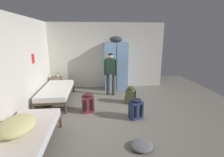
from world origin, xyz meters
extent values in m
plane|color=slate|center=(0.00, 0.00, 0.00)|extent=(8.13, 8.13, 0.00)
cube|color=beige|center=(0.00, 2.57, 1.30)|extent=(4.66, 0.06, 2.60)
cube|color=beige|center=(-2.30, 0.00, 1.30)|extent=(0.06, 5.08, 2.60)
cube|color=beige|center=(0.81, 2.54, 1.55)|extent=(0.55, 0.01, 0.40)
cube|color=red|center=(-2.26, 0.89, 1.45)|extent=(0.01, 0.20, 0.28)
cube|color=#7A9ECC|center=(0.12, 2.26, 0.93)|extent=(0.44, 0.52, 1.85)
cylinder|color=black|center=(0.24, 1.98, 1.05)|extent=(0.02, 0.03, 0.02)
cube|color=#7A9ECC|center=(0.58, 2.26, 0.93)|extent=(0.44, 0.52, 1.85)
cylinder|color=black|center=(0.70, 1.98, 1.05)|extent=(0.02, 0.03, 0.02)
ellipsoid|color=#333842|center=(0.35, 2.26, 1.96)|extent=(0.48, 0.36, 0.22)
cylinder|color=brown|center=(-2.14, 2.08, 0.28)|extent=(0.03, 0.03, 0.55)
cylinder|color=brown|center=(-1.79, 2.08, 0.28)|extent=(0.03, 0.03, 0.55)
cylinder|color=brown|center=(-2.14, 2.35, 0.28)|extent=(0.03, 0.03, 0.55)
cylinder|color=brown|center=(-1.79, 2.35, 0.28)|extent=(0.03, 0.03, 0.55)
cube|color=brown|center=(-1.97, 2.22, 0.19)|extent=(0.38, 0.30, 0.02)
cube|color=brown|center=(-1.97, 2.22, 0.56)|extent=(0.38, 0.30, 0.02)
cylinder|color=#473828|center=(-2.14, -0.55, 0.14)|extent=(0.06, 0.06, 0.28)
cylinder|color=#473828|center=(-1.30, -0.55, 0.14)|extent=(0.06, 0.06, 0.28)
cube|color=#473828|center=(-1.72, -1.47, 0.31)|extent=(0.90, 1.90, 0.06)
cube|color=silver|center=(-1.72, -1.47, 0.41)|extent=(0.87, 1.84, 0.14)
cube|color=silver|center=(-1.72, -1.47, 0.49)|extent=(0.86, 1.82, 0.01)
cylinder|color=#473828|center=(-2.14, 0.15, 0.14)|extent=(0.06, 0.06, 0.28)
cylinder|color=#473828|center=(-1.30, 0.15, 0.14)|extent=(0.06, 0.06, 0.28)
cylinder|color=#473828|center=(-2.14, 1.99, 0.14)|extent=(0.06, 0.06, 0.28)
cylinder|color=#473828|center=(-1.30, 1.99, 0.14)|extent=(0.06, 0.06, 0.28)
cube|color=#473828|center=(-1.72, 1.07, 0.31)|extent=(0.90, 1.90, 0.06)
cube|color=silver|center=(-1.72, 1.07, 0.41)|extent=(0.87, 1.84, 0.14)
cube|color=white|center=(-1.72, 1.07, 0.49)|extent=(0.86, 1.82, 0.01)
ellipsoid|color=#D1C67F|center=(-1.81, -1.49, 0.62)|extent=(0.59, 0.76, 0.26)
cylinder|color=#3D3833|center=(0.18, 1.52, 0.39)|extent=(0.12, 0.12, 0.79)
cylinder|color=#3D3833|center=(-0.02, 1.57, 0.39)|extent=(0.12, 0.12, 0.79)
cube|color=#284233|center=(0.08, 1.55, 1.06)|extent=(0.36, 0.27, 0.54)
cylinder|color=#284233|center=(0.28, 1.49, 1.02)|extent=(0.08, 0.08, 0.56)
cylinder|color=#284233|center=(-0.11, 1.60, 1.02)|extent=(0.08, 0.08, 0.56)
sphere|color=#DBAD89|center=(0.08, 1.55, 1.41)|extent=(0.19, 0.19, 0.19)
ellipsoid|color=black|center=(0.08, 1.55, 1.46)|extent=(0.18, 0.18, 0.11)
cylinder|color=silver|center=(-2.05, 2.24, 0.65)|extent=(0.07, 0.07, 0.16)
cylinder|color=#2666B2|center=(-2.05, 2.24, 0.75)|extent=(0.04, 0.04, 0.03)
cylinder|color=beige|center=(-1.90, 2.18, 0.63)|extent=(0.06, 0.06, 0.12)
cylinder|color=black|center=(-1.90, 2.18, 0.70)|extent=(0.03, 0.03, 0.03)
cube|color=#566038|center=(0.64, 0.74, 0.23)|extent=(0.37, 0.40, 0.46)
ellipsoid|color=#383D23|center=(0.51, 0.81, 0.15)|extent=(0.19, 0.25, 0.20)
ellipsoid|color=#383D23|center=(0.64, 0.74, 0.50)|extent=(0.33, 0.36, 0.10)
cube|color=black|center=(0.81, 0.75, 0.25)|extent=(0.05, 0.06, 0.32)
cube|color=black|center=(0.72, 0.60, 0.25)|extent=(0.05, 0.06, 0.32)
cube|color=navy|center=(0.57, -0.30, 0.23)|extent=(0.38, 0.34, 0.46)
ellipsoid|color=black|center=(0.52, -0.16, 0.15)|extent=(0.25, 0.16, 0.20)
ellipsoid|color=black|center=(0.57, -0.30, 0.50)|extent=(0.34, 0.30, 0.10)
cube|color=black|center=(0.70, -0.39, 0.25)|extent=(0.06, 0.04, 0.32)
cube|color=black|center=(0.53, -0.45, 0.25)|extent=(0.06, 0.04, 0.32)
cube|color=maroon|center=(-0.68, 0.21, 0.23)|extent=(0.36, 0.30, 0.46)
ellipsoid|color=#42191E|center=(-0.71, 0.35, 0.15)|extent=(0.25, 0.12, 0.20)
ellipsoid|color=#42191E|center=(-0.68, 0.21, 0.50)|extent=(0.32, 0.27, 0.10)
cube|color=black|center=(-0.57, 0.09, 0.25)|extent=(0.05, 0.03, 0.32)
cube|color=black|center=(-0.75, 0.06, 0.25)|extent=(0.05, 0.03, 0.32)
ellipsoid|color=slate|center=(0.40, -1.49, 0.05)|extent=(0.43, 0.42, 0.11)
camera|label=1|loc=(-0.45, -4.22, 2.12)|focal=26.91mm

